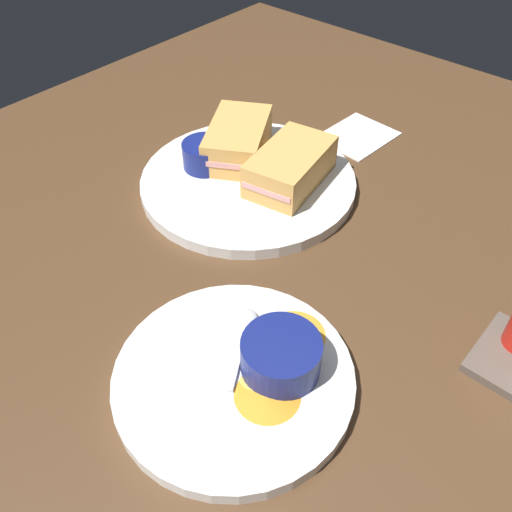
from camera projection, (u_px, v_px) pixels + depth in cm
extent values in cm
cube|color=#4C331E|center=(301.00, 224.00, 71.90)|extent=(110.00, 110.00, 3.00)
cylinder|color=silver|center=(250.00, 181.00, 74.94)|extent=(29.33, 29.33, 1.60)
cube|color=tan|center=(290.00, 167.00, 71.83)|extent=(14.16, 9.83, 4.80)
cube|color=#DB938E|center=(290.00, 167.00, 71.83)|extent=(14.31, 9.28, 0.80)
cube|color=tan|center=(238.00, 140.00, 76.56)|extent=(15.06, 13.14, 4.80)
cube|color=#DB938E|center=(238.00, 140.00, 76.56)|extent=(14.97, 12.75, 0.80)
cylinder|color=navy|center=(205.00, 155.00, 74.90)|extent=(6.23, 6.23, 3.60)
cylinder|color=black|center=(204.00, 146.00, 73.93)|extent=(5.11, 5.11, 0.60)
cube|color=silver|center=(266.00, 182.00, 72.94)|extent=(2.15, 5.53, 0.40)
ellipsoid|color=silver|center=(230.00, 171.00, 74.62)|extent=(2.93, 3.65, 0.80)
cylinder|color=silver|center=(234.00, 378.00, 52.00)|extent=(23.05, 23.05, 1.60)
cylinder|color=navy|center=(281.00, 356.00, 50.65)|extent=(7.60, 7.60, 3.76)
cylinder|color=olive|center=(281.00, 346.00, 49.62)|extent=(6.23, 6.23, 0.60)
cube|color=silver|center=(235.00, 366.00, 51.77)|extent=(5.15, 3.47, 0.40)
ellipsoid|color=silver|center=(247.00, 321.00, 55.56)|extent=(3.87, 3.52, 0.80)
cone|color=gold|center=(295.00, 333.00, 54.55)|extent=(7.90, 7.90, 0.60)
cone|color=orange|center=(268.00, 393.00, 49.57)|extent=(7.79, 7.79, 0.60)
cone|color=gold|center=(264.00, 387.00, 50.02)|extent=(6.00, 6.00, 0.60)
cube|color=white|center=(357.00, 135.00, 84.53)|extent=(11.57, 9.71, 0.40)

